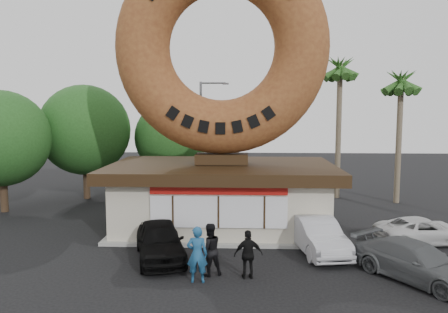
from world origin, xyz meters
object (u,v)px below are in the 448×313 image
person_left (197,254)px  person_center (209,249)px  car_white (424,231)px  person_right (248,254)px  street_lamp (203,130)px  giant_donut (222,47)px  donut_shop (222,194)px  car_silver (317,235)px  car_grey (416,262)px  car_black (160,241)px

person_left → person_center: size_ratio=1.04×
person_center → car_white: bearing=-179.3°
person_center → person_right: (1.41, -0.24, -0.09)m
street_lamp → giant_donut: bearing=-79.5°
giant_donut → person_right: (1.26, -6.64, -8.15)m
donut_shop → street_lamp: size_ratio=1.40×
person_right → car_silver: bearing=-142.8°
car_silver → car_white: 5.18m
person_center → car_grey: 7.33m
giant_donut → car_black: giant_donut is taller
person_left → car_white: size_ratio=0.47×
person_center → street_lamp: bearing=-107.5°
car_black → car_white: bearing=-3.5°
donut_shop → giant_donut: size_ratio=1.07×
person_right → car_grey: size_ratio=0.38×
street_lamp → car_grey: street_lamp is taller
person_center → person_left: bearing=37.3°
car_silver → car_white: size_ratio=1.06×
car_silver → car_white: (4.99, 1.39, -0.15)m
donut_shop → giant_donut: 7.26m
street_lamp → car_black: 15.23m
car_white → person_center: bearing=104.8°
giant_donut → car_white: (9.19, -2.22, -8.44)m
street_lamp → car_silver: bearing=-66.0°
person_right → car_grey: bearing=171.9°
person_center → car_grey: person_center is taller
car_silver → person_left: bearing=-153.8°
car_silver → person_center: bearing=-157.3°
donut_shop → person_left: 7.11m
giant_donut → street_lamp: size_ratio=1.31×
person_right → car_black: person_right is taller
person_right → car_grey: 5.92m
giant_donut → person_left: bearing=-94.2°
street_lamp → car_grey: 19.26m
donut_shop → person_left: (-0.52, -7.05, -0.77)m
person_right → car_black: size_ratio=0.39×
donut_shop → car_black: (-2.27, -4.74, -1.01)m
street_lamp → car_black: bearing=-91.6°
giant_donut → person_center: size_ratio=5.42×
street_lamp → person_right: bearing=-79.4°
giant_donut → car_black: (-2.27, -4.76, -8.27)m
person_left → person_center: 0.76m
giant_donut → person_right: bearing=-79.2°
car_grey → car_white: (2.02, 4.35, -0.08)m
street_lamp → person_center: (1.70, -16.41, -3.52)m
person_center → car_black: (-2.12, 1.65, -0.21)m
donut_shop → car_silver: size_ratio=2.51×
person_right → car_silver: size_ratio=0.39×
street_lamp → person_center: 16.87m
person_right → car_white: 9.08m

